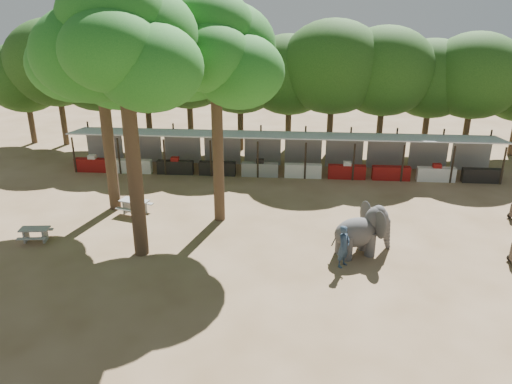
# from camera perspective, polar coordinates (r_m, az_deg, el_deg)

# --- Properties ---
(ground) EXTENTS (100.00, 100.00, 0.00)m
(ground) POSITION_cam_1_polar(r_m,az_deg,el_deg) (20.90, 1.63, -10.26)
(ground) COLOR brown
(ground) RESTS_ON ground
(vendor_stalls) EXTENTS (28.00, 2.99, 2.80)m
(vendor_stalls) POSITION_cam_1_polar(r_m,az_deg,el_deg) (33.08, 3.00, 4.24)
(vendor_stalls) COLOR #B0B3B9
(vendor_stalls) RESTS_ON ground
(yard_tree_left) EXTENTS (7.10, 6.90, 11.02)m
(yard_tree_left) POSITION_cam_1_polar(r_m,az_deg,el_deg) (27.01, -17.65, 14.61)
(yard_tree_left) COLOR #332316
(yard_tree_left) RESTS_ON ground
(yard_tree_center) EXTENTS (7.10, 6.90, 12.04)m
(yard_tree_center) POSITION_cam_1_polar(r_m,az_deg,el_deg) (21.20, -15.21, 15.96)
(yard_tree_center) COLOR #332316
(yard_tree_center) RESTS_ON ground
(yard_tree_back) EXTENTS (7.10, 6.90, 11.36)m
(yard_tree_back) POSITION_cam_1_polar(r_m,az_deg,el_deg) (24.39, -4.96, 15.67)
(yard_tree_back) COLOR #332316
(yard_tree_back) RESTS_ON ground
(backdrop_trees) EXTENTS (46.46, 5.95, 8.33)m
(backdrop_trees) POSITION_cam_1_polar(r_m,az_deg,el_deg) (37.16, 3.41, 13.01)
(backdrop_trees) COLOR #332316
(backdrop_trees) RESTS_ON ground
(elephant) EXTENTS (3.01, 2.36, 2.25)m
(elephant) POSITION_cam_1_polar(r_m,az_deg,el_deg) (23.08, 12.14, -4.33)
(elephant) COLOR #3C3A3A
(elephant) RESTS_ON ground
(handler) EXTENTS (0.78, 0.83, 1.91)m
(handler) POSITION_cam_1_polar(r_m,az_deg,el_deg) (21.90, 9.99, -6.13)
(handler) COLOR #26384C
(handler) RESTS_ON ground
(picnic_table_near) EXTENTS (1.48, 1.36, 0.68)m
(picnic_table_near) POSITION_cam_1_polar(r_m,az_deg,el_deg) (26.14, -23.93, -4.28)
(picnic_table_near) COLOR gray
(picnic_table_near) RESTS_ON ground
(picnic_table_far) EXTENTS (1.87, 1.76, 0.77)m
(picnic_table_far) POSITION_cam_1_polar(r_m,az_deg,el_deg) (27.64, -13.70, -1.43)
(picnic_table_far) COLOR gray
(picnic_table_far) RESTS_ON ground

